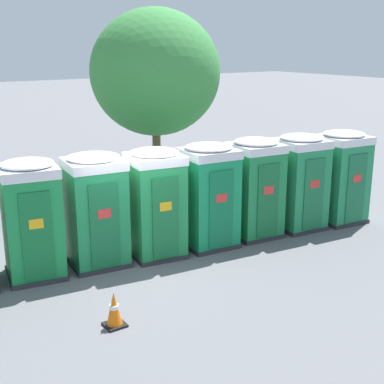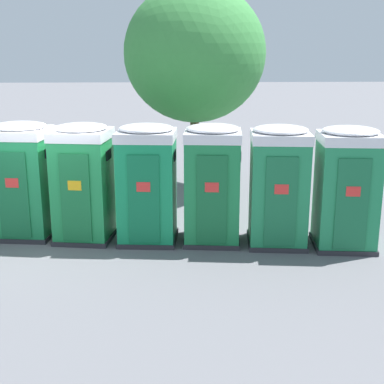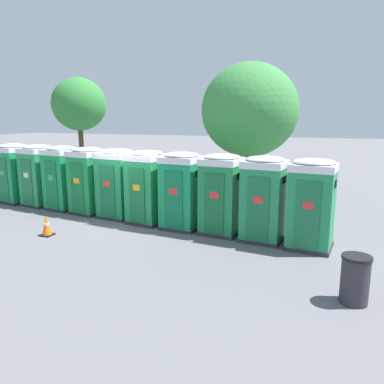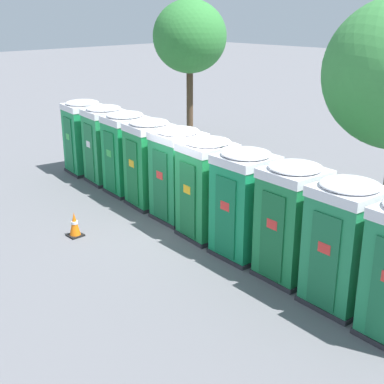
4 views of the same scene
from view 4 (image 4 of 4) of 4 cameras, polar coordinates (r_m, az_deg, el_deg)
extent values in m
plane|color=slate|center=(14.11, -0.46, -3.82)|extent=(120.00, 120.00, 0.00)
cube|color=#2D2D33|center=(19.23, -11.17, 2.26)|extent=(1.38, 1.38, 0.10)
cube|color=#1B9150|center=(18.94, -11.39, 5.45)|extent=(1.32, 1.31, 2.10)
cube|color=#15713E|center=(18.75, -13.01, 4.95)|extent=(0.63, 0.13, 1.85)
cube|color=green|center=(18.68, -13.12, 5.76)|extent=(0.28, 0.05, 0.20)
cube|color=black|center=(18.26, -10.80, 7.35)|extent=(0.08, 0.36, 0.20)
cube|color=white|center=(18.71, -11.62, 8.87)|extent=(1.35, 1.35, 0.20)
ellipsoid|color=white|center=(18.69, -11.65, 9.32)|extent=(1.29, 1.29, 0.18)
cube|color=#2D2D33|center=(18.07, -9.02, 1.31)|extent=(1.37, 1.38, 0.10)
cube|color=#239553|center=(17.77, -9.20, 4.69)|extent=(1.31, 1.31, 2.10)
cube|color=#1B7440|center=(17.56, -10.91, 4.16)|extent=(0.62, 0.13, 1.85)
cube|color=white|center=(17.49, -11.02, 5.02)|extent=(0.28, 0.05, 0.20)
cube|color=black|center=(17.10, -8.49, 6.69)|extent=(0.08, 0.36, 0.20)
cube|color=white|center=(17.53, -9.40, 8.33)|extent=(1.35, 1.35, 0.20)
ellipsoid|color=white|center=(17.50, -9.43, 8.81)|extent=(1.28, 1.29, 0.18)
cube|color=#2D2D33|center=(16.91, -6.85, 0.17)|extent=(1.30, 1.34, 0.10)
cube|color=#17954C|center=(16.59, -6.99, 3.76)|extent=(1.24, 1.28, 2.10)
cube|color=#12743B|center=(16.35, -8.77, 3.17)|extent=(0.60, 0.11, 1.85)
cube|color=green|center=(16.27, -8.87, 4.10)|extent=(0.28, 0.05, 0.20)
cube|color=black|center=(15.94, -6.09, 5.89)|extent=(0.07, 0.36, 0.20)
cube|color=white|center=(16.33, -7.16, 7.66)|extent=(1.28, 1.31, 0.20)
ellipsoid|color=white|center=(16.30, -7.18, 8.17)|extent=(1.22, 1.25, 0.18)
cube|color=#2D2D33|center=(15.78, -4.39, -1.15)|extent=(1.35, 1.37, 0.10)
cube|color=#1A8D45|center=(15.44, -4.50, 2.69)|extent=(1.28, 1.30, 2.10)
cube|color=#146E36|center=(15.19, -6.39, 2.05)|extent=(0.61, 0.13, 1.85)
cube|color=yellow|center=(15.10, -6.49, 3.04)|extent=(0.28, 0.05, 0.20)
cube|color=black|center=(14.78, -3.45, 4.91)|extent=(0.08, 0.36, 0.20)
cube|color=white|center=(15.16, -4.61, 6.86)|extent=(1.32, 1.34, 0.20)
ellipsoid|color=white|center=(15.13, -4.62, 7.42)|extent=(1.26, 1.28, 0.18)
cube|color=#2D2D33|center=(14.72, -1.44, -2.63)|extent=(1.36, 1.33, 0.10)
cube|color=#1D874B|center=(14.35, -1.48, 1.46)|extent=(1.29, 1.27, 2.10)
cube|color=#16693A|center=(14.05, -3.40, 0.72)|extent=(0.64, 0.10, 1.85)
cube|color=red|center=(13.96, -3.49, 1.79)|extent=(0.28, 0.04, 0.20)
cube|color=black|center=(13.68, -0.03, 3.79)|extent=(0.06, 0.36, 0.20)
cube|color=white|center=(14.04, -1.52, 5.94)|extent=(1.33, 1.30, 0.20)
ellipsoid|color=white|center=(14.01, -1.52, 6.53)|extent=(1.27, 1.24, 0.18)
cube|color=#2D2D33|center=(13.64, 1.54, -4.45)|extent=(1.34, 1.36, 0.10)
cube|color=#1F8F4A|center=(13.24, 1.58, -0.08)|extent=(1.28, 1.29, 2.10)
cube|color=#186F39|center=(12.94, -0.49, -0.89)|extent=(0.62, 0.12, 1.85)
cube|color=yellow|center=(12.83, -0.56, 0.25)|extent=(0.28, 0.05, 0.20)
cube|color=black|center=(12.58, 3.19, 2.39)|extent=(0.08, 0.36, 0.20)
cube|color=white|center=(12.90, 1.63, 4.75)|extent=(1.32, 1.33, 0.20)
ellipsoid|color=white|center=(12.87, 1.63, 5.40)|extent=(1.25, 1.27, 0.18)
cube|color=#2D2D33|center=(12.68, 5.43, -6.42)|extent=(1.33, 1.30, 0.10)
cube|color=#159155|center=(12.25, 5.59, -1.77)|extent=(1.26, 1.24, 2.10)
cube|color=#107142|center=(11.90, 3.56, -2.74)|extent=(0.64, 0.09, 1.85)
cube|color=red|center=(11.79, 3.52, -1.52)|extent=(0.28, 0.03, 0.20)
cube|color=black|center=(11.62, 7.74, 0.81)|extent=(0.06, 0.36, 0.20)
cube|color=white|center=(11.89, 5.77, 3.42)|extent=(1.30, 1.28, 0.20)
ellipsoid|color=white|center=(11.85, 5.79, 4.11)|extent=(1.24, 1.22, 0.18)
cube|color=#2D2D33|center=(11.87, 10.24, -8.55)|extent=(1.30, 1.31, 0.10)
cube|color=#1C8345|center=(11.40, 10.56, -3.64)|extent=(1.24, 1.25, 2.10)
cube|color=#166636|center=(11.03, 8.51, -4.75)|extent=(0.62, 0.09, 1.85)
cube|color=red|center=(10.91, 8.51, -3.45)|extent=(0.28, 0.04, 0.20)
cube|color=black|center=(10.80, 13.07, -0.94)|extent=(0.06, 0.36, 0.20)
cube|color=white|center=(11.02, 10.92, 1.89)|extent=(1.28, 1.29, 0.20)
ellipsoid|color=white|center=(10.97, 10.97, 2.64)|extent=(1.21, 1.22, 0.18)
cube|color=#2D2D33|center=(11.07, 15.35, -11.11)|extent=(1.32, 1.31, 0.10)
cube|color=#218951|center=(10.57, 15.87, -5.94)|extent=(1.26, 1.25, 2.10)
cube|color=#196B3F|center=(10.17, 13.85, -7.25)|extent=(0.63, 0.09, 1.85)
cube|color=red|center=(10.04, 13.91, -5.87)|extent=(0.28, 0.04, 0.20)
cube|color=black|center=(10.00, 18.93, -3.15)|extent=(0.06, 0.36, 0.20)
cube|color=white|center=(10.16, 16.45, -0.04)|extent=(1.30, 1.29, 0.20)
ellipsoid|color=white|center=(10.11, 16.52, 0.76)|extent=(1.23, 1.22, 0.18)
cylinder|color=#4C3826|center=(23.19, -0.24, 9.85)|extent=(0.28, 0.28, 3.55)
ellipsoid|color=#337F38|center=(22.92, -0.25, 16.26)|extent=(3.05, 3.05, 2.98)
cube|color=black|center=(13.93, -12.33, -4.52)|extent=(0.36, 0.36, 0.04)
cone|color=orange|center=(13.80, -12.43, -3.31)|extent=(0.28, 0.28, 0.60)
cylinder|color=white|center=(13.79, -12.44, -3.19)|extent=(0.17, 0.17, 0.07)
camera|label=1|loc=(14.71, -49.65, 9.91)|focal=50.00mm
camera|label=2|loc=(7.41, -60.04, -2.29)|focal=50.00mm
camera|label=3|loc=(4.15, -75.63, -23.05)|focal=35.00mm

